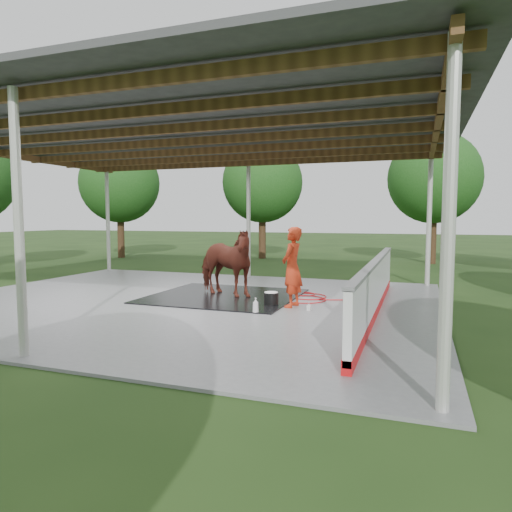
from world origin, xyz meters
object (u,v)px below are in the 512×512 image
(handler, at_px, (292,267))
(wash_bucket, at_px, (271,298))
(dasher_board, at_px, (375,288))
(horse, at_px, (224,262))

(handler, bearing_deg, wash_bucket, -83.00)
(dasher_board, relative_size, handler, 4.41)
(dasher_board, height_order, wash_bucket, dasher_board)
(handler, xyz_separation_m, wash_bucket, (-0.50, 0.00, -0.75))
(horse, height_order, wash_bucket, horse)
(dasher_board, xyz_separation_m, horse, (-3.84, 0.89, 0.34))
(dasher_board, relative_size, wash_bucket, 23.79)
(horse, xyz_separation_m, wash_bucket, (1.50, -0.72, -0.72))
(dasher_board, distance_m, wash_bucket, 2.38)
(dasher_board, height_order, horse, horse)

